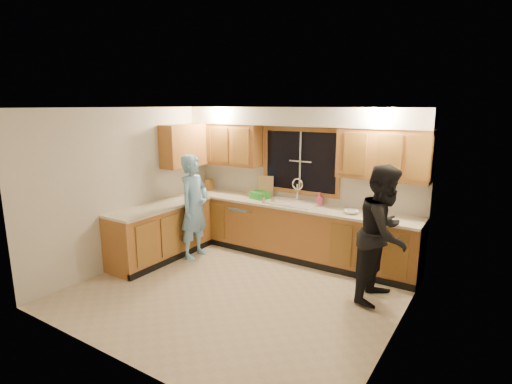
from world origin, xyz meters
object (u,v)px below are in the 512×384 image
soap_bottle (320,199)px  man (194,207)px  sink (292,207)px  bowl (351,212)px  knife_block (209,185)px  stove (134,242)px  dishwasher (249,225)px  dish_crate (260,195)px  woman (384,234)px

soap_bottle → man: bearing=-148.8°
sink → bowl: sink is taller
sink → soap_bottle: bearing=20.6°
knife_block → stove: bearing=-90.1°
sink → dishwasher: size_ratio=1.05×
stove → dish_crate: 2.24m
sink → woman: 1.88m
woman → soap_bottle: size_ratio=8.46×
sink → dishwasher: sink is taller
dish_crate → bowl: (1.70, -0.11, -0.04)m
bowl → dish_crate: bearing=176.4°
soap_bottle → bowl: size_ratio=0.99×
woman → bowl: 0.94m
man → dish_crate: 1.18m
man → knife_block: size_ratio=7.82×
dishwasher → dish_crate: dish_crate is taller
dishwasher → sink: bearing=1.0°
stove → dish_crate: bearing=58.0°
dish_crate → sink: bearing=-1.9°
dishwasher → dish_crate: bearing=10.2°
soap_bottle → bowl: soap_bottle is taller
sink → man: bearing=-145.8°
dish_crate → knife_block: bearing=177.8°
dishwasher → knife_block: 1.17m
man → knife_block: bearing=20.3°
sink → bowl: 1.06m
sink → dishwasher: bearing=-179.0°
soap_bottle → bowl: 0.68m
woman → dish_crate: bearing=76.9°
stove → woman: 3.71m
sink → soap_bottle: 0.48m
dishwasher → man: (-0.50, -0.90, 0.46)m
dish_crate → dishwasher: bearing=-169.8°
sink → stove: sink is taller
dishwasher → knife_block: bearing=175.2°
sink → knife_block: sink is taller
stove → man: man is taller
woman → dish_crate: (-2.37, 0.76, 0.08)m
dishwasher → woman: woman is taller
dishwasher → knife_block: knife_block is taller
sink → bowl: (1.06, -0.08, 0.08)m
knife_block → dishwasher: bearing=-5.8°
stove → bowl: (2.86, 1.74, 0.50)m
soap_bottle → sink: bearing=-159.4°
dish_crate → stove: bearing=-122.0°
dishwasher → dish_crate: (0.20, 0.04, 0.57)m
man → bowl: man is taller
man → woman: 3.08m
dishwasher → bowl: bearing=-2.1°
soap_bottle → knife_block: bearing=-177.6°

